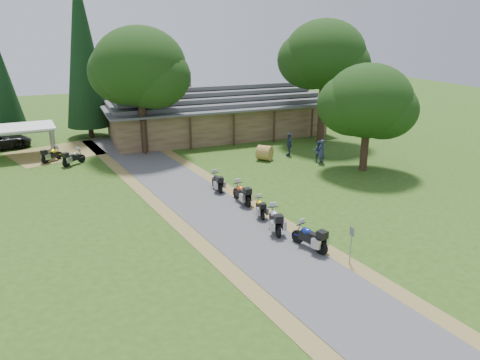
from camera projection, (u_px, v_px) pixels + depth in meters
name	position (u px, v px, depth m)	size (l,w,h in m)	color
ground	(263.00, 248.00, 22.92)	(120.00, 120.00, 0.00)	#2A4C15
driveway	(226.00, 220.00, 26.27)	(46.00, 46.00, 0.00)	#4B4B4E
lodge	(217.00, 110.00, 45.38)	(21.40, 9.40, 4.90)	brown
carport	(18.00, 142.00, 38.33)	(5.78, 3.85, 2.50)	white
motorcycle_row_a	(310.00, 236.00, 22.66)	(2.00, 0.65, 1.37)	navy
motorcycle_row_b	(275.00, 219.00, 24.62)	(2.02, 0.66, 1.39)	#B0B1B8
motorcycle_row_c	(260.00, 206.00, 26.63)	(1.65, 0.54, 1.13)	#E7BB01
motorcycle_row_d	(242.00, 192.00, 28.50)	(1.99, 0.65, 1.36)	#C34217
motorcycle_row_e	(217.00, 181.00, 30.76)	(1.83, 0.60, 1.25)	black
motorcycle_carport_a	(52.00, 154.00, 37.16)	(1.79, 0.58, 1.22)	yellow
motorcycle_carport_b	(74.00, 157.00, 36.27)	(1.88, 0.61, 1.28)	gray
person_a	(322.00, 150.00, 36.45)	(0.64, 0.46, 2.25)	navy
person_b	(318.00, 149.00, 37.08)	(0.56, 0.40, 1.97)	navy
person_c	(289.00, 142.00, 38.65)	(0.64, 0.46, 2.25)	navy
hay_bale	(265.00, 153.00, 37.53)	(1.20, 1.20, 1.10)	olive
sign_post	(351.00, 245.00, 21.14)	(0.33, 0.06, 1.85)	gray
oak_lodge_left	(140.00, 84.00, 38.14)	(7.54, 7.54, 11.60)	black
oak_lodge_right	(324.00, 72.00, 41.61)	(7.19, 7.19, 12.73)	black
oak_driveway	(367.00, 115.00, 33.83)	(6.29, 6.29, 8.39)	black
cedar_near	(83.00, 54.00, 43.01)	(4.17, 4.17, 15.60)	black
cedar_far	(4.00, 91.00, 43.16)	(3.35, 3.35, 9.01)	black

